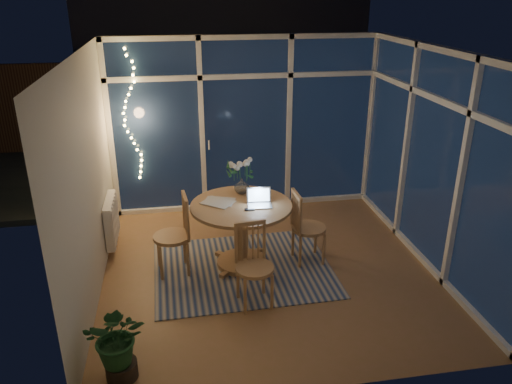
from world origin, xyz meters
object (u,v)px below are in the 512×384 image
at_px(dining_table, 242,235).
at_px(chair_front, 255,266).
at_px(potted_plant, 118,342).
at_px(chair_left, 172,235).
at_px(laptop, 260,198).
at_px(flower_vase, 242,185).
at_px(chair_right, 309,226).

distance_m(dining_table, chair_front, 0.84).
relative_size(chair_front, potted_plant, 1.24).
xyz_separation_m(chair_left, chair_front, (0.86, -0.82, -0.03)).
height_order(chair_left, laptop, laptop).
xyz_separation_m(chair_front, flower_vase, (0.03, 1.18, 0.46)).
xyz_separation_m(chair_left, potted_plant, (-0.49, -1.71, -0.12)).
distance_m(dining_table, potted_plant, 2.18).
bearing_deg(chair_right, laptop, 91.14).
height_order(chair_left, flower_vase, flower_vase).
relative_size(laptop, potted_plant, 0.38).
distance_m(dining_table, chair_right, 0.84).
bearing_deg(potted_plant, dining_table, 52.66).
relative_size(chair_right, potted_plant, 1.26).
distance_m(dining_table, chair_left, 0.84).
bearing_deg(chair_front, potted_plant, -153.35).
xyz_separation_m(chair_left, flower_vase, (0.89, 0.36, 0.43)).
bearing_deg(chair_right, flower_vase, 60.93).
relative_size(dining_table, chair_left, 1.21).
relative_size(chair_right, chair_front, 1.02).
bearing_deg(potted_plant, chair_front, 33.70).
bearing_deg(dining_table, laptop, -20.79).
height_order(flower_vase, potted_plant, flower_vase).
bearing_deg(chair_front, flower_vase, 81.37).
bearing_deg(chair_left, potted_plant, -21.24).
height_order(chair_right, chair_front, chair_right).
relative_size(laptop, flower_vase, 1.37).
xyz_separation_m(chair_front, potted_plant, (-1.34, -0.90, -0.09)).
distance_m(chair_right, flower_vase, 0.98).
bearing_deg(potted_plant, laptop, 47.22).
height_order(laptop, potted_plant, laptop).
xyz_separation_m(laptop, potted_plant, (-1.53, -1.65, -0.55)).
relative_size(chair_left, chair_right, 1.04).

